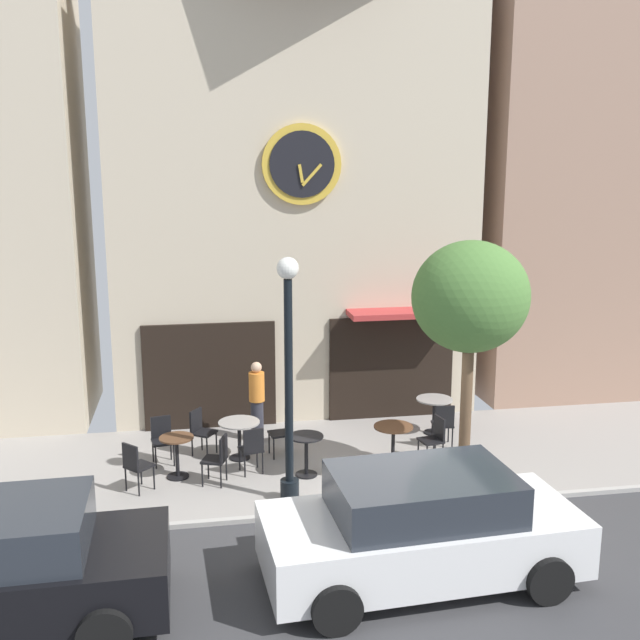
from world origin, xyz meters
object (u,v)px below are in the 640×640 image
Objects in this scene: street_lamp at (289,381)px; cafe_chair_outer at (162,436)px; cafe_table_rightmost at (239,431)px; cafe_chair_by_entrance at (200,428)px; cafe_table_center at (177,451)px; cafe_chair_near_tree at (444,422)px; cafe_chair_facing_street at (218,456)px; parked_car_white at (421,528)px; cafe_chair_near_lamp at (435,436)px; cafe_chair_mid_row at (284,429)px; cafe_table_leftmost at (434,408)px; cafe_chair_facing_wall at (252,447)px; cafe_table_near_curb at (306,449)px; pedestrian_orange at (257,400)px; cafe_chair_curbside at (135,463)px; street_tree at (471,298)px; cafe_table_center_left at (393,437)px.

street_lamp is 4.61× the size of cafe_chair_outer.
cafe_chair_outer is at bearing 178.30° from cafe_table_rightmost.
cafe_table_center is at bearing -112.41° from cafe_chair_by_entrance.
cafe_table_rightmost is 0.89× the size of cafe_chair_near_tree.
parked_car_white reaches higher than cafe_chair_facing_street.
cafe_chair_near_lamp is at bearing 21.20° from street_lamp.
cafe_chair_mid_row reaches higher than cafe_table_rightmost.
cafe_table_rightmost is 1.04× the size of cafe_table_leftmost.
cafe_table_near_curb is at bearing -13.09° from cafe_chair_facing_wall.
street_lamp reaches higher than pedestrian_orange.
pedestrian_orange is at bearing 81.83° from cafe_chair_facing_wall.
cafe_chair_curbside is 5.34m from parked_car_white.
street_tree is 4.85× the size of cafe_chair_near_tree.
cafe_table_near_curb is 1.00m from cafe_chair_facing_wall.
cafe_table_leftmost is 0.17× the size of parked_car_white.
cafe_chair_by_entrance is at bearing 162.10° from cafe_table_center_left.
cafe_table_center is 1.36m from cafe_chair_facing_wall.
cafe_chair_facing_wall is (-0.97, 0.23, 0.02)m from cafe_table_near_curb.
cafe_table_near_curb is (1.15, -1.01, -0.05)m from cafe_table_rightmost.
cafe_chair_facing_street is (-1.16, 0.85, -1.58)m from street_lamp.
cafe_chair_mid_row is 0.54× the size of pedestrian_orange.
parked_car_white is (3.63, -4.73, 0.23)m from cafe_chair_outer.
street_lamp reaches higher than cafe_chair_facing_wall.
parked_car_white is at bearing -62.01° from street_lamp.
cafe_chair_outer is at bearing 178.49° from cafe_chair_near_tree.
cafe_table_leftmost is at bearing 17.31° from cafe_chair_curbside.
cafe_chair_near_lamp is 3.68m from pedestrian_orange.
pedestrian_orange is at bearing 144.76° from cafe_table_center_left.
cafe_chair_outer is (-5.29, 1.95, -2.85)m from street_tree.
cafe_chair_facing_street is (0.73, -0.42, 0.02)m from cafe_table_center.
cafe_table_center_left is 0.18× the size of parked_car_white.
cafe_chair_facing_wall is 1.47m from cafe_chair_by_entrance.
cafe_table_rightmost is 1.46m from cafe_chair_outer.
cafe_chair_near_lamp is 4.55m from cafe_chair_by_entrance.
street_lamp is 0.95× the size of street_tree.
street_lamp is 3.52m from cafe_chair_near_lamp.
street_lamp is 2.78m from cafe_table_center.
cafe_chair_facing_street reaches higher than cafe_table_center.
cafe_chair_near_lamp is at bearing -12.73° from cafe_table_rightmost.
cafe_chair_curbside is (-1.87, -1.20, -0.03)m from cafe_table_rightmost.
parked_car_white is (1.30, -4.72, 0.23)m from cafe_chair_mid_row.
cafe_chair_facing_wall reaches higher than cafe_table_center.
street_lamp is 2.55m from cafe_chair_mid_row.
cafe_chair_curbside is at bearing -176.16° from cafe_chair_near_lamp.
cafe_chair_mid_row is 2.91m from cafe_chair_near_lamp.
street_tree is 5.63× the size of cafe_table_center.
cafe_chair_curbside is at bearing -176.53° from cafe_chair_facing_street.
cafe_chair_facing_wall is at bearing 162.82° from street_tree.
cafe_chair_by_entrance is at bearing 144.13° from cafe_table_near_curb.
street_tree is 4.16m from parked_car_white.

